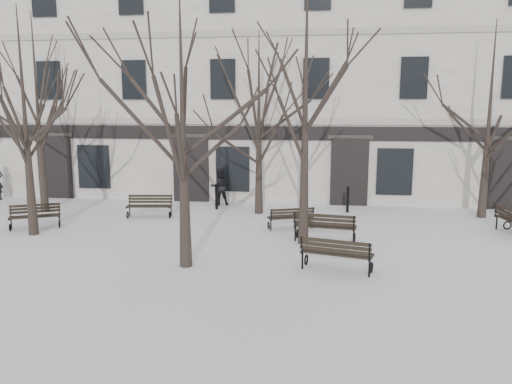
% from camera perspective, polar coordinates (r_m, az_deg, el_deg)
% --- Properties ---
extents(ground, '(100.00, 100.00, 0.00)m').
position_cam_1_polar(ground, '(14.54, -1.90, -7.26)').
color(ground, white).
rests_on(ground, ground).
extents(building, '(40.40, 10.20, 11.40)m').
position_cam_1_polar(building, '(26.80, 2.65, 12.48)').
color(building, silver).
rests_on(building, ground).
extents(tree_0, '(5.19, 5.19, 7.42)m').
position_cam_1_polar(tree_0, '(17.92, -25.08, 10.09)').
color(tree_0, black).
rests_on(tree_0, ground).
extents(tree_1, '(5.09, 5.09, 7.27)m').
position_cam_1_polar(tree_1, '(13.07, -8.47, 10.91)').
color(tree_1, black).
rests_on(tree_1, ground).
extents(tree_2, '(6.04, 6.04, 8.63)m').
position_cam_1_polar(tree_2, '(15.31, 5.75, 14.00)').
color(tree_2, black).
rests_on(tree_2, ground).
extents(tree_4, '(5.55, 5.55, 7.93)m').
position_cam_1_polar(tree_4, '(22.13, -23.82, 10.78)').
color(tree_4, black).
rests_on(tree_4, ground).
extents(tree_5, '(4.98, 4.98, 7.11)m').
position_cam_1_polar(tree_5, '(19.65, 0.33, 10.33)').
color(tree_5, black).
rests_on(tree_5, ground).
extents(tree_6, '(5.20, 5.20, 7.43)m').
position_cam_1_polar(tree_6, '(20.84, 25.26, 9.94)').
color(tree_6, black).
rests_on(tree_6, ground).
extents(bench_0, '(1.75, 1.26, 0.84)m').
position_cam_1_polar(bench_0, '(19.26, -23.95, -2.45)').
color(bench_0, black).
rests_on(bench_0, ground).
extents(bench_1, '(2.01, 0.98, 0.98)m').
position_cam_1_polar(bench_1, '(15.91, 7.86, -3.86)').
color(bench_1, black).
rests_on(bench_1, ground).
extents(bench_2, '(1.94, 1.10, 0.93)m').
position_cam_1_polar(bench_2, '(13.19, 9.17, -6.89)').
color(bench_2, black).
rests_on(bench_2, ground).
extents(bench_3, '(1.77, 0.84, 0.86)m').
position_cam_1_polar(bench_3, '(19.76, -12.07, -1.49)').
color(bench_3, black).
rests_on(bench_3, ground).
extents(bench_4, '(1.66, 1.08, 0.80)m').
position_cam_1_polar(bench_4, '(17.50, 4.00, -2.86)').
color(bench_4, black).
rests_on(bench_4, ground).
extents(bollard_a, '(0.14, 0.14, 1.07)m').
position_cam_1_polar(bollard_a, '(20.82, -4.54, -0.43)').
color(bollard_a, black).
rests_on(bollard_a, ground).
extents(bollard_b, '(0.14, 0.14, 1.07)m').
position_cam_1_polar(bollard_b, '(20.49, 10.45, -0.73)').
color(bollard_b, black).
rests_on(bollard_b, ground).
extents(pedestrian_b, '(0.95, 0.85, 1.62)m').
position_cam_1_polar(pedestrian_b, '(21.83, -4.16, -1.48)').
color(pedestrian_b, black).
rests_on(pedestrian_b, ground).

